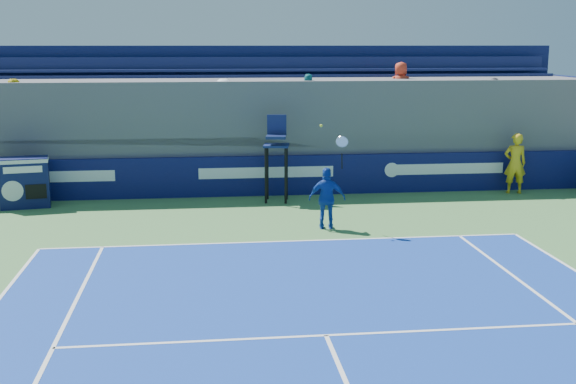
{
  "coord_description": "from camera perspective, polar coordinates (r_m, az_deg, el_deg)",
  "views": [
    {
      "loc": [
        -1.8,
        -3.95,
        4.44
      ],
      "look_at": [
        0.0,
        11.5,
        1.25
      ],
      "focal_mm": 45.0,
      "sensor_mm": 36.0,
      "label": 1
    }
  ],
  "objects": [
    {
      "name": "umpire_chair",
      "position": [
        20.51,
        -0.93,
        3.43
      ],
      "size": [
        0.8,
        0.8,
        2.48
      ],
      "color": "black",
      "rests_on": "ground"
    },
    {
      "name": "back_hoarding",
      "position": [
        21.48,
        -1.73,
        1.29
      ],
      "size": [
        20.4,
        0.21,
        1.2
      ],
      "color": "#0D104A",
      "rests_on": "ground"
    },
    {
      "name": "tennis_player",
      "position": [
        17.54,
        3.11,
        -0.48
      ],
      "size": [
        0.94,
        0.56,
        2.57
      ],
      "color": "#133BA1",
      "rests_on": "apron"
    },
    {
      "name": "stadium_seating",
      "position": [
        23.32,
        -2.2,
        5.17
      ],
      "size": [
        21.0,
        4.05,
        4.4
      ],
      "color": "#56565B",
      "rests_on": "ground"
    },
    {
      "name": "match_clock",
      "position": [
        21.16,
        -20.1,
        0.81
      ],
      "size": [
        1.43,
        0.94,
        1.4
      ],
      "color": "#0D1445",
      "rests_on": "ground"
    },
    {
      "name": "ball_person",
      "position": [
        22.78,
        17.5,
        2.17
      ],
      "size": [
        0.73,
        0.54,
        1.83
      ],
      "primitive_type": "imported",
      "rotation": [
        0.0,
        0.0,
        2.98
      ],
      "color": "gold",
      "rests_on": "apron"
    }
  ]
}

